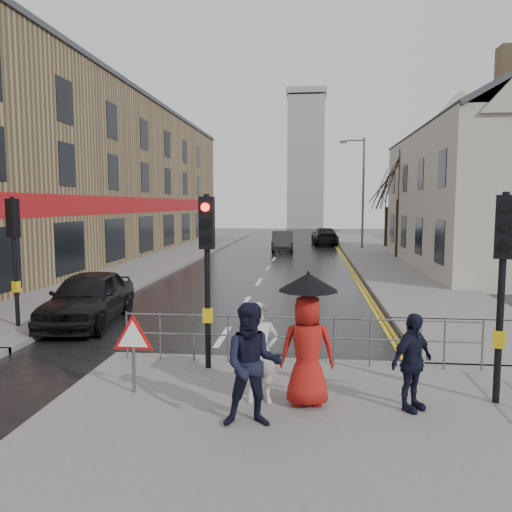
% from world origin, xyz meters
% --- Properties ---
extents(ground, '(120.00, 120.00, 0.00)m').
position_xyz_m(ground, '(0.00, 0.00, 0.00)').
color(ground, black).
rests_on(ground, ground).
extents(near_pavement, '(10.00, 9.00, 0.14)m').
position_xyz_m(near_pavement, '(3.00, -3.50, 0.07)').
color(near_pavement, '#605E5B').
rests_on(near_pavement, ground).
extents(left_pavement, '(4.00, 44.00, 0.14)m').
position_xyz_m(left_pavement, '(-6.50, 23.00, 0.07)').
color(left_pavement, '#605E5B').
rests_on(left_pavement, ground).
extents(right_pavement, '(4.00, 40.00, 0.14)m').
position_xyz_m(right_pavement, '(6.50, 25.00, 0.07)').
color(right_pavement, '#605E5B').
rests_on(right_pavement, ground).
extents(pavement_bridge_right, '(4.00, 4.20, 0.14)m').
position_xyz_m(pavement_bridge_right, '(6.50, 3.00, 0.07)').
color(pavement_bridge_right, '#605E5B').
rests_on(pavement_bridge_right, ground).
extents(building_left_terrace, '(8.00, 42.00, 10.00)m').
position_xyz_m(building_left_terrace, '(-12.00, 22.00, 5.00)').
color(building_left_terrace, '#89734F').
rests_on(building_left_terrace, ground).
extents(building_right_cream, '(9.00, 16.40, 10.10)m').
position_xyz_m(building_right_cream, '(12.00, 18.00, 4.78)').
color(building_right_cream, '#B2AA9B').
rests_on(building_right_cream, ground).
extents(church_tower, '(5.00, 5.00, 18.00)m').
position_xyz_m(church_tower, '(1.50, 62.00, 9.00)').
color(church_tower, gray).
rests_on(church_tower, ground).
extents(traffic_signal_near_left, '(0.28, 0.27, 3.40)m').
position_xyz_m(traffic_signal_near_left, '(0.20, 0.20, 2.46)').
color(traffic_signal_near_left, black).
rests_on(traffic_signal_near_left, near_pavement).
extents(traffic_signal_near_right, '(0.34, 0.33, 3.40)m').
position_xyz_m(traffic_signal_near_right, '(5.20, -1.00, 2.46)').
color(traffic_signal_near_right, black).
rests_on(traffic_signal_near_right, near_pavement).
extents(traffic_signal_far_left, '(0.34, 0.33, 3.40)m').
position_xyz_m(traffic_signal_far_left, '(-5.50, 3.00, 2.46)').
color(traffic_signal_far_left, black).
rests_on(traffic_signal_far_left, left_pavement).
extents(guard_railing_front, '(7.14, 0.04, 1.00)m').
position_xyz_m(guard_railing_front, '(1.95, 0.60, 0.86)').
color(guard_railing_front, '#595B5E').
rests_on(guard_railing_front, near_pavement).
extents(warning_sign, '(0.80, 0.07, 1.35)m').
position_xyz_m(warning_sign, '(-0.80, -1.21, 1.04)').
color(warning_sign, '#595B5E').
rests_on(warning_sign, near_pavement).
extents(street_lamp, '(1.83, 0.25, 8.00)m').
position_xyz_m(street_lamp, '(5.82, 28.00, 4.71)').
color(street_lamp, '#595B5E').
rests_on(street_lamp, right_pavement).
extents(tree_near, '(2.40, 2.40, 6.58)m').
position_xyz_m(tree_near, '(7.50, 22.00, 5.14)').
color(tree_near, black).
rests_on(tree_near, right_pavement).
extents(tree_far, '(2.40, 2.40, 5.64)m').
position_xyz_m(tree_far, '(8.00, 30.00, 4.42)').
color(tree_far, black).
rests_on(tree_far, right_pavement).
extents(pedestrian_a, '(0.66, 0.50, 1.64)m').
position_xyz_m(pedestrian_a, '(1.39, -1.39, 0.96)').
color(pedestrian_a, beige).
rests_on(pedestrian_a, near_pavement).
extents(pedestrian_b, '(0.96, 0.80, 1.81)m').
position_xyz_m(pedestrian_b, '(1.37, -2.27, 1.04)').
color(pedestrian_b, black).
rests_on(pedestrian_b, near_pavement).
extents(pedestrian_with_umbrella, '(0.96, 0.96, 2.13)m').
position_xyz_m(pedestrian_with_umbrella, '(2.15, -1.43, 1.28)').
color(pedestrian_with_umbrella, '#A41813').
rests_on(pedestrian_with_umbrella, near_pavement).
extents(pedestrian_d, '(0.92, 0.88, 1.53)m').
position_xyz_m(pedestrian_d, '(3.76, -1.45, 0.91)').
color(pedestrian_d, black).
rests_on(pedestrian_d, near_pavement).
extents(car_parked, '(2.11, 4.46, 1.48)m').
position_xyz_m(car_parked, '(-4.00, 4.00, 0.74)').
color(car_parked, black).
rests_on(car_parked, ground).
extents(car_mid, '(1.70, 4.38, 1.42)m').
position_xyz_m(car_mid, '(0.21, 26.82, 0.71)').
color(car_mid, '#3E3F42').
rests_on(car_mid, ground).
extents(car_far, '(2.29, 5.00, 1.42)m').
position_xyz_m(car_far, '(3.39, 32.51, 0.71)').
color(car_far, black).
rests_on(car_far, ground).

